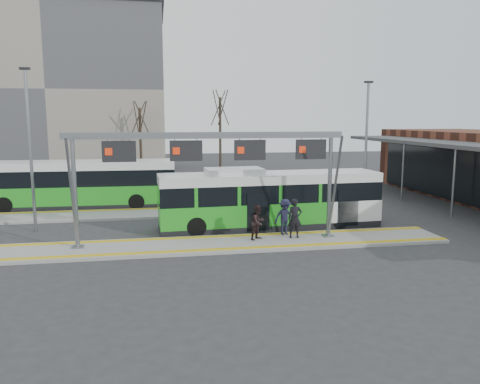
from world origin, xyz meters
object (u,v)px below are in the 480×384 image
at_px(hero_bus, 269,200).
at_px(passenger_a, 295,218).
at_px(passenger_c, 285,217).
at_px(gantry, 211,155).
at_px(passenger_b, 258,222).

distance_m(hero_bus, passenger_a, 3.11).
bearing_deg(passenger_c, passenger_a, -77.35).
bearing_deg(hero_bus, gantry, -141.81).
distance_m(hero_bus, passenger_b, 3.33).
relative_size(passenger_a, passenger_b, 1.14).
bearing_deg(passenger_a, passenger_b, -177.95).
distance_m(gantry, passenger_b, 4.01).
height_order(passenger_a, passenger_c, passenger_a).
bearing_deg(hero_bus, passenger_b, -115.70).
height_order(hero_bus, passenger_a, hero_bus).
xyz_separation_m(gantry, passenger_c, (3.80, 0.77, -3.24)).
relative_size(gantry, passenger_c, 7.17).
height_order(gantry, passenger_a, gantry).
height_order(hero_bus, passenger_b, hero_bus).
bearing_deg(passenger_c, gantry, -178.81).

